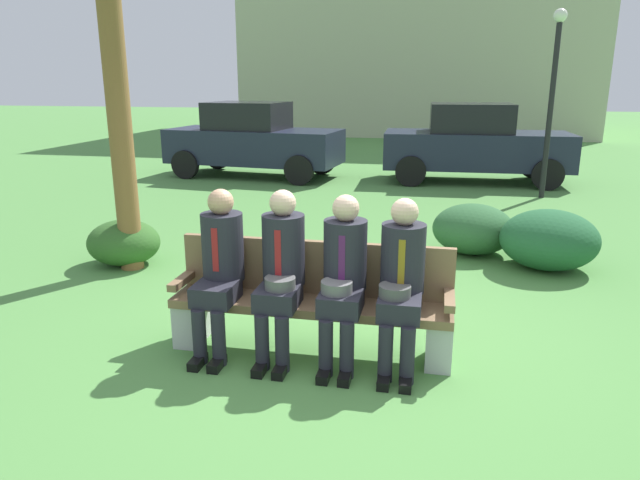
# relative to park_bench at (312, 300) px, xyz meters

# --- Properties ---
(ground_plane) EXTENTS (80.00, 80.00, 0.00)m
(ground_plane) POSITION_rel_park_bench_xyz_m (0.23, 0.12, -0.43)
(ground_plane) COLOR #4E8841
(park_bench) EXTENTS (2.27, 0.44, 0.90)m
(park_bench) POSITION_rel_park_bench_xyz_m (0.00, 0.00, 0.00)
(park_bench) COLOR brown
(park_bench) RESTS_ON ground
(seated_man_leftmost) EXTENTS (0.34, 0.72, 1.33)m
(seated_man_leftmost) POSITION_rel_park_bench_xyz_m (-0.73, -0.13, 0.31)
(seated_man_leftmost) COLOR #23232D
(seated_man_leftmost) RESTS_ON ground
(seated_man_centerleft) EXTENTS (0.34, 0.72, 1.35)m
(seated_man_centerleft) POSITION_rel_park_bench_xyz_m (-0.22, -0.13, 0.31)
(seated_man_centerleft) COLOR #23232D
(seated_man_centerleft) RESTS_ON ground
(seated_man_centerright) EXTENTS (0.34, 0.72, 1.33)m
(seated_man_centerright) POSITION_rel_park_bench_xyz_m (0.28, -0.13, 0.30)
(seated_man_centerright) COLOR #23232D
(seated_man_centerright) RESTS_ON ground
(seated_man_rightmost) EXTENTS (0.34, 0.72, 1.32)m
(seated_man_rightmost) POSITION_rel_park_bench_xyz_m (0.73, -0.13, 0.30)
(seated_man_rightmost) COLOR #23232D
(seated_man_rightmost) RESTS_ON ground
(shrub_near_bench) EXTENTS (1.03, 0.94, 0.64)m
(shrub_near_bench) POSITION_rel_park_bench_xyz_m (1.44, 3.11, -0.11)
(shrub_near_bench) COLOR #2D5F33
(shrub_near_bench) RESTS_ON ground
(shrub_mid_lawn) EXTENTS (0.87, 0.80, 0.55)m
(shrub_mid_lawn) POSITION_rel_park_bench_xyz_m (-2.71, 1.78, -0.16)
(shrub_mid_lawn) COLOR #305E25
(shrub_mid_lawn) RESTS_ON ground
(shrub_far_lawn) EXTENTS (1.13, 1.04, 0.71)m
(shrub_far_lawn) POSITION_rel_park_bench_xyz_m (2.28, 2.64, -0.08)
(shrub_far_lawn) COLOR #225B32
(shrub_far_lawn) RESTS_ON ground
(parked_car_near) EXTENTS (4.05, 2.07, 1.68)m
(parked_car_near) POSITION_rel_park_bench_xyz_m (-3.21, 8.42, 0.40)
(parked_car_near) COLOR #1E2338
(parked_car_near) RESTS_ON ground
(parked_car_far) EXTENTS (3.95, 1.81, 1.68)m
(parked_car_far) POSITION_rel_park_bench_xyz_m (1.71, 8.65, 0.40)
(parked_car_far) COLOR #1E2338
(parked_car_far) RESTS_ON ground
(street_lamp) EXTENTS (0.24, 0.24, 3.38)m
(street_lamp) POSITION_rel_park_bench_xyz_m (2.93, 7.14, 1.65)
(street_lamp) COLOR black
(street_lamp) RESTS_ON ground
(building_backdrop) EXTENTS (14.24, 9.29, 9.26)m
(building_backdrop) POSITION_rel_park_bench_xyz_m (-0.11, 22.44, 4.22)
(building_backdrop) COLOR #B1B693
(building_backdrop) RESTS_ON ground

